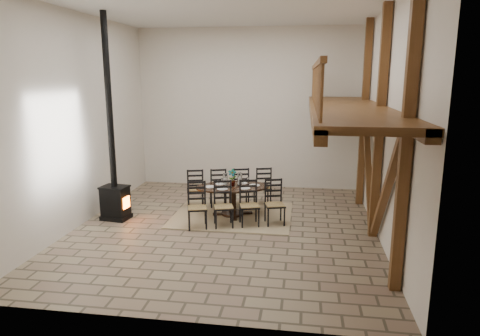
# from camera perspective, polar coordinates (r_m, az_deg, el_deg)

# --- Properties ---
(ground) EXTENTS (8.00, 8.00, 0.00)m
(ground) POSITION_cam_1_polar(r_m,az_deg,el_deg) (10.28, -1.96, -7.94)
(ground) COLOR gray
(ground) RESTS_ON ground
(room_shell) EXTENTS (7.02, 8.02, 5.01)m
(room_shell) POSITION_cam_1_polar(r_m,az_deg,el_deg) (9.51, 5.06, 9.00)
(room_shell) COLOR silver
(room_shell) RESTS_ON ground
(rug) EXTENTS (3.00, 2.50, 0.02)m
(rug) POSITION_cam_1_polar(r_m,az_deg,el_deg) (11.14, -0.99, -6.24)
(rug) COLOR tan
(rug) RESTS_ON ground
(dining_table) EXTENTS (2.80, 2.65, 1.21)m
(dining_table) POSITION_cam_1_polar(r_m,az_deg,el_deg) (11.03, -0.99, -4.38)
(dining_table) COLOR black
(dining_table) RESTS_ON ground
(wood_stove) EXTENTS (0.72, 0.59, 5.00)m
(wood_stove) POSITION_cam_1_polar(r_m,az_deg,el_deg) (11.01, -16.49, -0.97)
(wood_stove) COLOR black
(wood_stove) RESTS_ON ground
(log_basket) EXTENTS (0.53, 0.53, 0.43)m
(log_basket) POSITION_cam_1_polar(r_m,az_deg,el_deg) (11.98, -15.81, -4.49)
(log_basket) COLOR brown
(log_basket) RESTS_ON ground
(log_stack) EXTENTS (0.34, 0.26, 0.21)m
(log_stack) POSITION_cam_1_polar(r_m,az_deg,el_deg) (12.32, -15.94, -4.45)
(log_stack) COLOR tan
(log_stack) RESTS_ON ground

